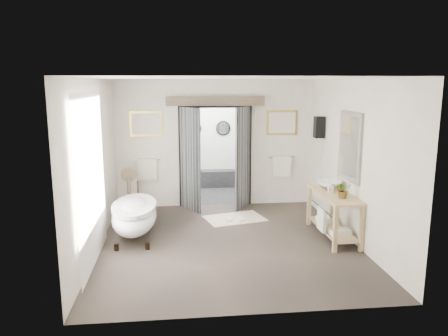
{
  "coord_description": "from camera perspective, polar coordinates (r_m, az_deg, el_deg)",
  "views": [
    {
      "loc": [
        -0.86,
        -7.39,
        2.83
      ],
      "look_at": [
        0.0,
        0.6,
        1.25
      ],
      "focal_mm": 35.0,
      "sensor_mm": 36.0,
      "label": 1
    }
  ],
  "objects": [
    {
      "name": "slippers",
      "position": [
        9.14,
        1.44,
        -6.65
      ],
      "size": [
        0.38,
        0.28,
        0.05
      ],
      "color": "silver",
      "rests_on": "rug"
    },
    {
      "name": "rug",
      "position": [
        9.27,
        1.41,
        -6.6
      ],
      "size": [
        1.37,
        1.08,
        0.01
      ],
      "primitive_type": "cube",
      "rotation": [
        0.0,
        0.0,
        0.26
      ],
      "color": "beige",
      "rests_on": "ground_plane"
    },
    {
      "name": "vanity",
      "position": [
        8.3,
        13.98,
        -5.47
      ],
      "size": [
        0.57,
        1.6,
        0.85
      ],
      "color": "tan",
      "rests_on": "ground_plane"
    },
    {
      "name": "plant",
      "position": [
        7.84,
        15.3,
        -2.73
      ],
      "size": [
        0.3,
        0.26,
        0.31
      ],
      "primitive_type": "imported",
      "rotation": [
        0.0,
        0.0,
        0.07
      ],
      "color": "gray",
      "rests_on": "vanity"
    },
    {
      "name": "clawfoot_tub",
      "position": [
        8.24,
        -11.6,
        -6.07
      ],
      "size": [
        0.8,
        1.79,
        0.87
      ],
      "color": "black",
      "rests_on": "ground_plane"
    },
    {
      "name": "pedestal_mirror",
      "position": [
        9.48,
        -12.26,
        -3.56
      ],
      "size": [
        0.32,
        0.21,
        1.09
      ],
      "color": "brown",
      "rests_on": "ground_plane"
    },
    {
      "name": "room_shell",
      "position": [
        7.37,
        0.34,
        3.55
      ],
      "size": [
        4.52,
        5.02,
        2.91
      ],
      "color": "beige",
      "rests_on": "ground_plane"
    },
    {
      "name": "shower_room",
      "position": [
        11.58,
        -1.81,
        1.54
      ],
      "size": [
        2.22,
        2.01,
        2.51
      ],
      "color": "black",
      "rests_on": "ground_plane"
    },
    {
      "name": "soap_bottle_b",
      "position": [
        8.78,
        12.46,
        -1.57
      ],
      "size": [
        0.18,
        0.18,
        0.18
      ],
      "primitive_type": "imported",
      "rotation": [
        0.0,
        0.0,
        -0.41
      ],
      "color": "gray",
      "rests_on": "vanity"
    },
    {
      "name": "basin",
      "position": [
        8.44,
        13.62,
        -2.2
      ],
      "size": [
        0.6,
        0.6,
        0.16
      ],
      "primitive_type": "imported",
      "rotation": [
        0.0,
        0.0,
        0.36
      ],
      "color": "white",
      "rests_on": "vanity"
    },
    {
      "name": "back_wall_dressing",
      "position": [
        9.83,
        -1.08,
        3.71
      ],
      "size": [
        3.82,
        0.75,
        2.52
      ],
      "color": "black",
      "rests_on": "ground_plane"
    },
    {
      "name": "soap_bottle_a",
      "position": [
        8.16,
        13.78,
        -2.49
      ],
      "size": [
        0.11,
        0.11,
        0.21
      ],
      "primitive_type": "imported",
      "rotation": [
        0.0,
        0.0,
        -0.13
      ],
      "color": "gray",
      "rests_on": "vanity"
    },
    {
      "name": "ground_plane",
      "position": [
        7.96,
        0.47,
        -9.7
      ],
      "size": [
        5.0,
        5.0,
        0.0
      ],
      "primitive_type": "plane",
      "color": "#463B31"
    }
  ]
}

